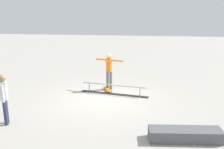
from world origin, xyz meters
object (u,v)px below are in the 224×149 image
grind_rail (114,90)px  skateboard_main (107,89)px  skate_ledge (185,135)px  bystander_white_shirt (4,97)px  skater_main (109,69)px

grind_rail → skateboard_main: bearing=-42.2°
skate_ledge → skateboard_main: 4.89m
skateboard_main → bystander_white_shirt: 4.64m
grind_rail → bystander_white_shirt: size_ratio=1.89×
grind_rail → skate_ledge: grind_rail is taller
skate_ledge → bystander_white_shirt: 5.44m
grind_rail → skate_ledge: 4.33m
bystander_white_shirt → skateboard_main: bearing=-56.1°
skater_main → bystander_white_shirt: skater_main is taller
skateboard_main → bystander_white_shirt: size_ratio=0.50×
skate_ledge → skater_main: bearing=-56.2°
bystander_white_shirt → skate_ledge: bearing=-114.2°
skate_ledge → skateboard_main: skate_ledge is taller
grind_rail → bystander_white_shirt: bystander_white_shirt is taller
skater_main → skateboard_main: skater_main is taller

